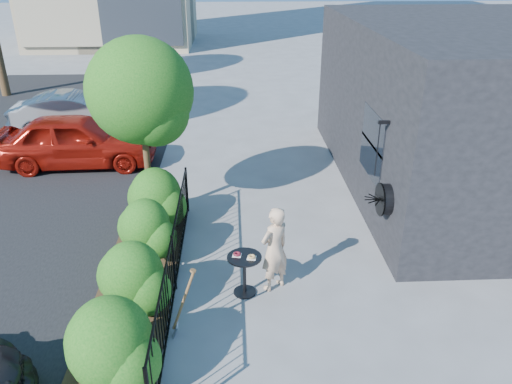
{
  "coord_description": "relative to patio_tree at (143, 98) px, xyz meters",
  "views": [
    {
      "loc": [
        -0.42,
        -7.38,
        5.41
      ],
      "look_at": [
        0.01,
        1.44,
        1.2
      ],
      "focal_mm": 35.0,
      "sensor_mm": 36.0,
      "label": 1
    }
  ],
  "objects": [
    {
      "name": "ground",
      "position": [
        2.24,
        -2.76,
        -2.76
      ],
      "size": [
        120.0,
        120.0,
        0.0
      ],
      "primitive_type": "plane",
      "color": "gray",
      "rests_on": "ground"
    },
    {
      "name": "shop_building",
      "position": [
        7.73,
        1.74,
        -0.76
      ],
      "size": [
        6.22,
        9.0,
        4.0
      ],
      "color": "black",
      "rests_on": "ground"
    },
    {
      "name": "fence",
      "position": [
        0.74,
        -2.76,
        -2.2
      ],
      "size": [
        0.05,
        6.05,
        1.1
      ],
      "color": "black",
      "rests_on": "ground"
    },
    {
      "name": "planting_bed",
      "position": [
        0.04,
        -2.76,
        -2.72
      ],
      "size": [
        1.3,
        6.0,
        0.08
      ],
      "primitive_type": "cube",
      "color": "#382616",
      "rests_on": "ground"
    },
    {
      "name": "shrubs",
      "position": [
        0.14,
        -2.66,
        -2.06
      ],
      "size": [
        1.1,
        5.6,
        1.24
      ],
      "color": "#145914",
      "rests_on": "ground"
    },
    {
      "name": "patio_tree",
      "position": [
        0.0,
        0.0,
        0.0
      ],
      "size": [
        2.2,
        2.2,
        3.94
      ],
      "color": "#3F2B19",
      "rests_on": "ground"
    },
    {
      "name": "cafe_table",
      "position": [
        1.97,
        -2.93,
        -2.24
      ],
      "size": [
        0.6,
        0.6,
        0.8
      ],
      "rotation": [
        0.0,
        0.0,
        -0.18
      ],
      "color": "black",
      "rests_on": "ground"
    },
    {
      "name": "woman",
      "position": [
        2.49,
        -2.79,
        -1.96
      ],
      "size": [
        0.7,
        0.66,
        1.6
      ],
      "primitive_type": "imported",
      "rotation": [
        0.0,
        0.0,
        3.79
      ],
      "color": "#DEB38F",
      "rests_on": "ground"
    },
    {
      "name": "shovel",
      "position": [
        0.98,
        -3.97,
        -2.21
      ],
      "size": [
        0.43,
        0.16,
        1.26
      ],
      "color": "brown",
      "rests_on": "ground"
    },
    {
      "name": "car_red",
      "position": [
        -2.54,
        3.24,
        -2.03
      ],
      "size": [
        4.37,
        1.86,
        1.47
      ],
      "primitive_type": "imported",
      "rotation": [
        0.0,
        0.0,
        1.6
      ],
      "color": "#A1170D",
      "rests_on": "ground"
    },
    {
      "name": "car_silver",
      "position": [
        -3.36,
        6.13,
        -2.09
      ],
      "size": [
        4.15,
        1.7,
        1.34
      ],
      "primitive_type": "imported",
      "rotation": [
        0.0,
        0.0,
        1.64
      ],
      "color": "#A3A3A8",
      "rests_on": "ground"
    }
  ]
}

